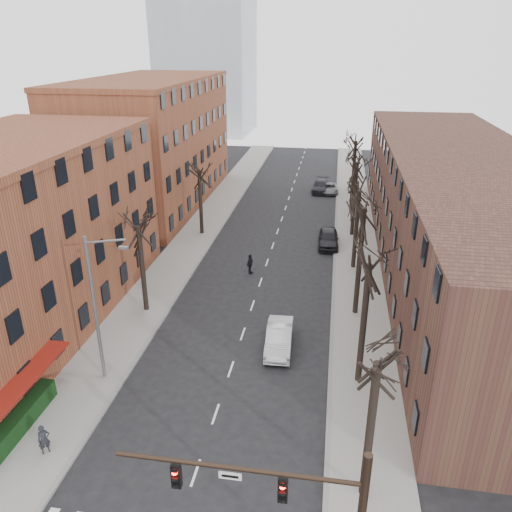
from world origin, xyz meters
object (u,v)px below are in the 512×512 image
at_px(parked_car_mid, 321,186).
at_px(pedestrian_a, 44,439).
at_px(silver_sedan, 279,338).
at_px(parked_car_near, 328,238).

bearing_deg(parked_car_mid, pedestrian_a, -100.36).
distance_m(silver_sedan, parked_car_near, 18.29).
height_order(parked_car_mid, pedestrian_a, pedestrian_a).
distance_m(parked_car_near, pedestrian_a, 31.56).
height_order(parked_car_near, parked_car_mid, parked_car_near).
xyz_separation_m(parked_car_near, parked_car_mid, (-1.50, 18.80, -0.09)).
relative_size(silver_sedan, pedestrian_a, 2.99).
bearing_deg(pedestrian_a, parked_car_near, 21.81).
height_order(silver_sedan, parked_car_near, parked_car_near).
xyz_separation_m(parked_car_near, pedestrian_a, (-12.70, -28.89, 0.12)).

